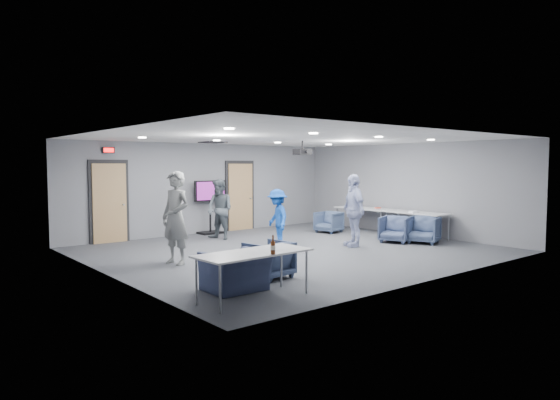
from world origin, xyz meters
TOP-DOWN VIEW (x-y plane):
  - floor at (0.00, 0.00)m, footprint 9.00×9.00m
  - ceiling at (0.00, 0.00)m, footprint 9.00×9.00m
  - wall_back at (0.00, 4.00)m, footprint 9.00×0.02m
  - wall_front at (0.00, -4.00)m, footprint 9.00×0.02m
  - wall_left at (-4.50, 0.00)m, footprint 0.02×8.00m
  - wall_right at (4.50, 0.00)m, footprint 0.02×8.00m
  - door_left at (-3.00, 3.95)m, footprint 1.06×0.17m
  - door_right at (1.20, 3.95)m, footprint 1.06×0.17m
  - exit_sign at (-3.00, 3.93)m, footprint 0.32×0.08m
  - hvac_diffuser at (-0.50, 2.80)m, footprint 0.60×0.60m
  - downlights at (0.00, 0.00)m, footprint 6.18×3.78m
  - person_a at (-3.00, 0.22)m, footprint 0.63×0.80m
  - person_b at (-0.43, 2.58)m, footprint 0.82×0.95m
  - person_c at (1.56, -0.56)m, footprint 0.84×1.16m
  - person_d at (0.10, 0.70)m, footprint 0.80×1.06m
  - chair_right_a at (2.90, 1.67)m, footprint 0.83×0.82m
  - chair_right_b at (2.90, -0.83)m, footprint 0.99×0.98m
  - chair_right_c at (3.35, -1.40)m, footprint 1.00×0.99m
  - chair_front_a at (-2.29, -2.00)m, footprint 0.81×0.83m
  - chair_front_b at (-3.28, -2.40)m, footprint 0.99×0.87m
  - table_right_a at (4.00, 1.18)m, footprint 0.81×1.94m
  - table_right_b at (4.00, -0.72)m, footprint 0.76×1.82m
  - table_front_left at (-3.36, -3.00)m, footprint 1.87×0.84m
  - bottle_front at (-3.25, -3.33)m, footprint 0.08×0.08m
  - bottle_right at (3.84, 1.26)m, footprint 0.07×0.07m
  - snack_box at (4.14, 0.80)m, footprint 0.18×0.14m
  - wrapper at (3.82, -0.75)m, footprint 0.26×0.20m
  - tv_stand at (-0.03, 3.75)m, footprint 1.04×0.50m
  - projector at (0.87, 0.62)m, footprint 0.41×0.39m

SIDE VIEW (x-z plane):
  - floor at x=0.00m, z-range 0.00..0.00m
  - chair_front_b at x=-3.28m, z-range 0.00..0.64m
  - chair_right_a at x=2.90m, z-range 0.00..0.64m
  - chair_front_a at x=-2.29m, z-range 0.00..0.68m
  - chair_right_b at x=2.90m, z-range 0.00..0.70m
  - chair_right_c at x=3.35m, z-range 0.00..0.71m
  - table_right_b at x=4.00m, z-range 0.32..1.05m
  - table_front_left at x=-3.36m, z-range 0.32..1.05m
  - table_right_a at x=4.00m, z-range 0.32..1.05m
  - person_d at x=0.10m, z-range 0.00..1.45m
  - snack_box at x=4.14m, z-range 0.73..0.77m
  - wrapper at x=3.82m, z-range 0.73..0.78m
  - person_b at x=-0.43m, z-range 0.00..1.67m
  - bottle_right at x=3.84m, z-range 0.69..0.98m
  - bottle_front at x=-3.25m, z-range 0.69..0.98m
  - tv_stand at x=-0.03m, z-range 0.11..1.71m
  - person_c at x=1.56m, z-range 0.00..1.83m
  - person_a at x=-3.00m, z-range 0.00..1.93m
  - door_left at x=-3.00m, z-range -0.05..2.19m
  - door_right at x=1.20m, z-range -0.05..2.19m
  - wall_back at x=0.00m, z-range 0.00..2.70m
  - wall_front at x=0.00m, z-range 0.00..2.70m
  - wall_left at x=-4.50m, z-range 0.00..2.70m
  - wall_right at x=4.50m, z-range 0.00..2.70m
  - projector at x=0.87m, z-range 2.22..2.59m
  - exit_sign at x=-3.00m, z-range 2.37..2.53m
  - downlights at x=0.00m, z-range 2.67..2.69m
  - hvac_diffuser at x=-0.50m, z-range 2.67..2.70m
  - ceiling at x=0.00m, z-range 2.70..2.70m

